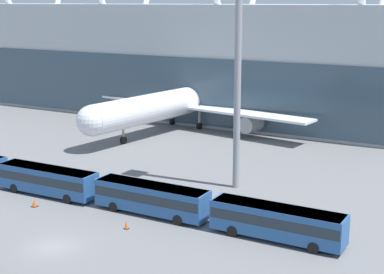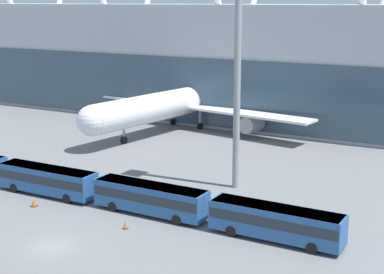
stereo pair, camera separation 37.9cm
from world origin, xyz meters
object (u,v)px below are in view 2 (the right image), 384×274
airliner_at_gate_near (185,101)px  traffic_cone_0 (34,203)px  shuttle_bus_1 (47,179)px  floodlight_mast (238,45)px  shuttle_bus_2 (150,197)px  shuttle_bus_3 (276,221)px  traffic_cone_1 (125,225)px

airliner_at_gate_near → traffic_cone_0: airliner_at_gate_near is taller
shuttle_bus_1 → floodlight_mast: bearing=35.7°
shuttle_bus_1 → traffic_cone_0: (1.39, -3.54, -1.40)m
traffic_cone_0 → shuttle_bus_2: bearing=18.6°
airliner_at_gate_near → floodlight_mast: size_ratio=1.67×
airliner_at_gate_near → shuttle_bus_3: 48.10m
airliner_at_gate_near → shuttle_bus_1: (4.31, -37.45, -2.63)m
shuttle_bus_3 → traffic_cone_0: shuttle_bus_3 is taller
traffic_cone_0 → airliner_at_gate_near: bearing=97.9°
shuttle_bus_2 → traffic_cone_1: 4.57m
shuttle_bus_3 → shuttle_bus_2: bearing=-179.8°
shuttle_bus_2 → shuttle_bus_1: bearing=-178.0°
traffic_cone_0 → traffic_cone_1: bearing=-2.1°
shuttle_bus_2 → floodlight_mast: bearing=73.4°
shuttle_bus_1 → shuttle_bus_2: size_ratio=1.00×
shuttle_bus_3 → traffic_cone_1: bearing=-161.4°
shuttle_bus_2 → traffic_cone_1: (0.02, -4.35, -1.40)m
traffic_cone_1 → shuttle_bus_2: bearing=90.3°
shuttle_bus_1 → shuttle_bus_3: (26.15, 0.32, 0.00)m
shuttle_bus_3 → floodlight_mast: 20.80m
shuttle_bus_1 → shuttle_bus_3: 26.15m
shuttle_bus_2 → floodlight_mast: 18.84m
shuttle_bus_3 → traffic_cone_1: shuttle_bus_3 is taller
shuttle_bus_1 → traffic_cone_1: (13.10, -3.96, -1.40)m
traffic_cone_0 → traffic_cone_1: (11.70, -0.42, -0.00)m
traffic_cone_0 → traffic_cone_1: traffic_cone_0 is taller
shuttle_bus_1 → traffic_cone_0: shuttle_bus_1 is taller
shuttle_bus_2 → traffic_cone_0: (-11.68, -3.92, -1.40)m
airliner_at_gate_near → traffic_cone_0: bearing=16.5°
shuttle_bus_2 → airliner_at_gate_near: bearing=115.5°
shuttle_bus_2 → shuttle_bus_3: same height
floodlight_mast → traffic_cone_1: (-3.60, -16.25, -15.56)m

